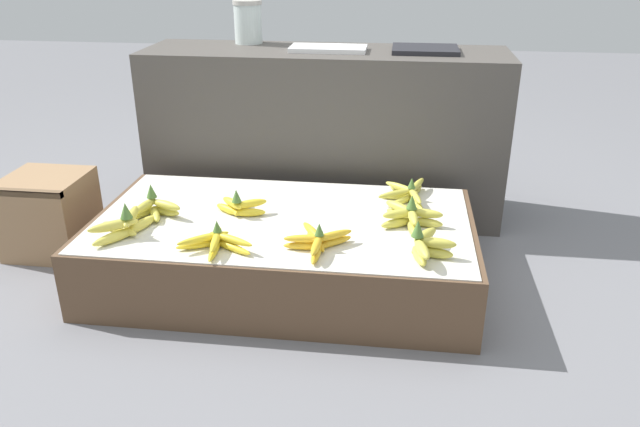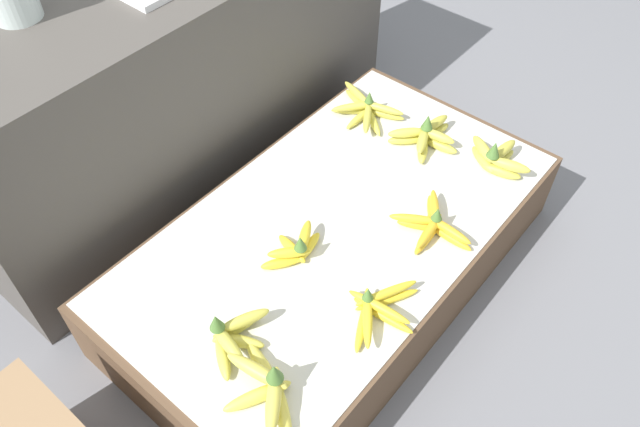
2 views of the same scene
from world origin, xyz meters
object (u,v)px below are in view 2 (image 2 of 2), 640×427
at_px(banana_bunch_front_left, 267,387).
at_px(banana_bunch_middle_right, 426,136).
at_px(banana_bunch_front_midleft, 377,308).
at_px(banana_bunch_front_midright, 433,225).
at_px(banana_bunch_middle_left, 232,336).
at_px(banana_bunch_front_right, 496,158).
at_px(banana_bunch_middle_midleft, 296,249).
at_px(banana_bunch_back_right, 366,109).

xyz_separation_m(banana_bunch_front_left, banana_bunch_middle_right, (0.88, 0.18, -0.00)).
height_order(banana_bunch_front_left, banana_bunch_middle_right, banana_bunch_front_left).
xyz_separation_m(banana_bunch_front_midleft, banana_bunch_front_midright, (0.30, 0.04, 0.00)).
relative_size(banana_bunch_front_midleft, banana_bunch_middle_right, 1.19).
distance_m(banana_bunch_front_midleft, banana_bunch_middle_left, 0.34).
xyz_separation_m(banana_bunch_front_left, banana_bunch_front_right, (0.93, -0.02, 0.00)).
xyz_separation_m(banana_bunch_front_midleft, banana_bunch_front_right, (0.62, 0.03, 0.01)).
relative_size(banana_bunch_middle_midleft, banana_bunch_middle_right, 0.93).
xyz_separation_m(banana_bunch_middle_left, banana_bunch_middle_right, (0.84, 0.04, 0.00)).
height_order(banana_bunch_front_midleft, banana_bunch_front_midright, banana_bunch_front_midright).
height_order(banana_bunch_middle_right, banana_bunch_back_right, banana_bunch_middle_right).
bearing_deg(banana_bunch_front_right, banana_bunch_front_left, 178.51).
height_order(banana_bunch_front_right, banana_bunch_middle_right, banana_bunch_front_right).
relative_size(banana_bunch_front_left, banana_bunch_middle_right, 1.17).
bearing_deg(banana_bunch_middle_midleft, banana_bunch_middle_left, -168.66).
relative_size(banana_bunch_front_left, banana_bunch_middle_left, 1.23).
xyz_separation_m(banana_bunch_front_left, banana_bunch_front_midleft, (0.31, -0.06, -0.01)).
distance_m(banana_bunch_front_left, banana_bunch_back_right, 0.97).
relative_size(banana_bunch_front_midright, banana_bunch_middle_right, 1.09).
bearing_deg(banana_bunch_back_right, banana_bunch_front_midright, -122.33).
distance_m(banana_bunch_front_left, banana_bunch_middle_right, 0.90).
bearing_deg(banana_bunch_back_right, banana_bunch_middle_right, -88.71).
xyz_separation_m(banana_bunch_front_midleft, banana_bunch_middle_midleft, (0.01, 0.26, 0.00)).
bearing_deg(banana_bunch_middle_left, banana_bunch_front_left, -105.59).
bearing_deg(banana_bunch_front_right, banana_bunch_back_right, 97.04).
distance_m(banana_bunch_middle_right, banana_bunch_back_right, 0.22).
bearing_deg(banana_bunch_front_midright, banana_bunch_back_right, 57.67).
bearing_deg(banana_bunch_back_right, banana_bunch_middle_left, -162.90).
bearing_deg(banana_bunch_middle_right, banana_bunch_front_right, -77.09).
bearing_deg(banana_bunch_front_midright, banana_bunch_front_left, 178.36).
bearing_deg(banana_bunch_front_right, banana_bunch_middle_right, 102.91).
height_order(banana_bunch_front_midright, banana_bunch_middle_right, banana_bunch_middle_right).
xyz_separation_m(banana_bunch_front_midright, banana_bunch_back_right, (0.27, 0.42, -0.00)).
bearing_deg(banana_bunch_middle_left, banana_bunch_middle_midleft, 11.34).
distance_m(banana_bunch_front_right, banana_bunch_middle_left, 0.91).
relative_size(banana_bunch_front_midleft, banana_bunch_middle_midleft, 1.28).
bearing_deg(banana_bunch_back_right, banana_bunch_front_midleft, -140.74).
bearing_deg(banana_bunch_front_midleft, banana_bunch_middle_midleft, 88.42).
xyz_separation_m(banana_bunch_front_midleft, banana_bunch_middle_right, (0.57, 0.24, 0.01)).
distance_m(banana_bunch_front_midleft, banana_bunch_middle_right, 0.62).
bearing_deg(banana_bunch_middle_midleft, banana_bunch_middle_right, -1.71).
xyz_separation_m(banana_bunch_middle_left, banana_bunch_back_right, (0.84, 0.26, -0.01)).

